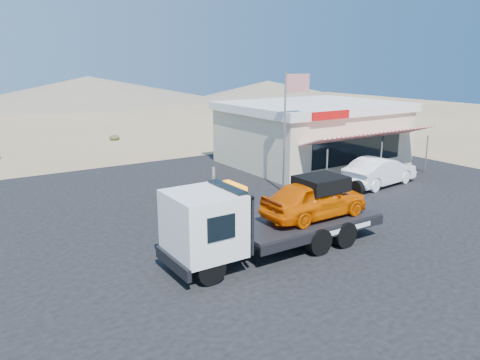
{
  "coord_description": "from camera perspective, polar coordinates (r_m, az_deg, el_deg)",
  "views": [
    {
      "loc": [
        -9.61,
        -13.5,
        6.52
      ],
      "look_at": [
        1.02,
        2.86,
        1.5
      ],
      "focal_mm": 35.0,
      "sensor_mm": 36.0,
      "label": 1
    }
  ],
  "objects": [
    {
      "name": "ground",
      "position": [
        17.81,
        2.28,
        -7.06
      ],
      "size": [
        120.0,
        120.0,
        0.0
      ],
      "primitive_type": "plane",
      "color": "#8C714F",
      "rests_on": "ground"
    },
    {
      "name": "flagpole",
      "position": [
        23.31,
        5.94,
        7.56
      ],
      "size": [
        1.55,
        0.1,
        6.0
      ],
      "color": "#99999E",
      "rests_on": "asphalt_lot"
    },
    {
      "name": "asphalt_lot",
      "position": [
        21.2,
        2.02,
        -3.47
      ],
      "size": [
        32.0,
        24.0,
        0.02
      ],
      "primitive_type": "cube",
      "color": "black",
      "rests_on": "ground"
    },
    {
      "name": "jerky_store",
      "position": [
        30.5,
        8.76,
        5.72
      ],
      "size": [
        10.4,
        9.97,
        3.9
      ],
      "color": "beige",
      "rests_on": "asphalt_lot"
    },
    {
      "name": "white_sedan",
      "position": [
        25.97,
        16.7,
        1.04
      ],
      "size": [
        4.77,
        2.11,
        1.52
      ],
      "primitive_type": "imported",
      "rotation": [
        0.0,
        0.0,
        1.68
      ],
      "color": "white",
      "rests_on": "asphalt_lot"
    },
    {
      "name": "tow_truck",
      "position": [
        16.05,
        4.07,
        -4.03
      ],
      "size": [
        8.05,
        2.39,
        2.69
      ],
      "color": "black",
      "rests_on": "asphalt_lot"
    }
  ]
}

